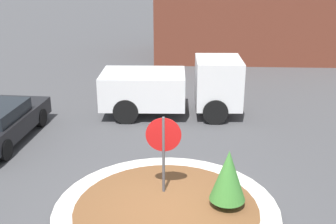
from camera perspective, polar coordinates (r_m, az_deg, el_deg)
name	(u,v)px	position (r m, az deg, el deg)	size (l,w,h in m)	color
ground_plane	(166,212)	(9.94, -0.24, -13.39)	(120.00, 120.00, 0.00)	#474749
traffic_island	(166,210)	(9.90, -0.24, -13.09)	(5.17, 5.17, 0.13)	silver
stop_sign	(164,142)	(9.88, -0.61, -4.13)	(0.84, 0.07, 2.06)	#4C4C51
island_shrub	(228,175)	(9.63, 8.16, -8.48)	(0.82, 0.82, 1.39)	brown
utility_truck	(175,87)	(15.49, 0.90, 3.47)	(5.14, 2.31, 2.12)	white
storefront_building	(268,4)	(25.99, 13.35, 14.04)	(12.90, 6.07, 6.08)	brown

